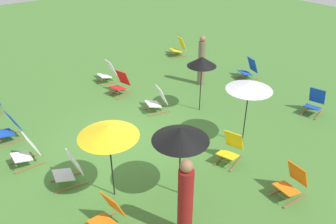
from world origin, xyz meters
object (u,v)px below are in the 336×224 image
(deckchair_10, at_px, (249,70))
(deckchair_12, at_px, (231,149))
(deckchair_5, at_px, (121,84))
(umbrella_3, at_px, (108,131))
(person_0, at_px, (202,62))
(person_1, at_px, (185,201))
(umbrella_2, at_px, (249,86))
(deckchair_1, at_px, (108,72))
(deckchair_3, at_px, (69,170))
(deckchair_11, at_px, (158,100))
(umbrella_1, at_px, (202,62))
(deckchair_8, at_px, (9,128))
(deckchair_4, at_px, (108,215))
(umbrella_0, at_px, (181,134))
(deckchair_2, at_px, (179,48))
(deckchair_6, at_px, (292,182))
(deckchair_7, at_px, (27,151))
(deckchair_0, at_px, (315,103))

(deckchair_10, bearing_deg, deckchair_12, -38.85)
(deckchair_5, xyz_separation_m, umbrella_3, (4.33, -2.81, 1.35))
(person_0, height_order, person_1, person_0)
(umbrella_2, xyz_separation_m, person_1, (1.45, -3.37, -0.85))
(umbrella_3, xyz_separation_m, person_0, (-3.16, 5.58, -0.82))
(deckchair_1, distance_m, umbrella_3, 6.39)
(deckchair_12, bearing_deg, deckchair_3, -133.34)
(deckchair_11, distance_m, umbrella_1, 1.90)
(deckchair_1, relative_size, deckchair_8, 1.00)
(deckchair_4, bearing_deg, person_1, 35.26)
(umbrella_0, relative_size, person_1, 0.97)
(deckchair_2, distance_m, deckchair_8, 8.33)
(deckchair_6, distance_m, umbrella_2, 2.61)
(deckchair_2, relative_size, deckchair_4, 1.02)
(deckchair_10, bearing_deg, deckchair_6, -25.57)
(deckchair_4, bearing_deg, deckchair_3, 169.63)
(umbrella_0, bearing_deg, umbrella_3, -126.27)
(deckchair_2, distance_m, deckchair_3, 8.97)
(umbrella_2, bearing_deg, deckchair_2, 155.08)
(deckchair_4, bearing_deg, deckchair_7, 179.17)
(deckchair_7, height_order, deckchair_12, same)
(deckchair_3, height_order, person_1, person_1)
(umbrella_0, bearing_deg, deckchair_10, 117.76)
(deckchair_6, relative_size, person_1, 0.45)
(deckchair_3, height_order, person_0, person_0)
(deckchair_10, distance_m, deckchair_12, 5.37)
(person_1, bearing_deg, deckchair_2, 92.99)
(deckchair_1, bearing_deg, deckchair_11, 5.95)
(deckchair_1, height_order, deckchair_7, same)
(deckchair_1, distance_m, deckchair_3, 5.72)
(deckchair_0, distance_m, deckchair_5, 6.51)
(deckchair_0, distance_m, deckchair_1, 7.36)
(deckchair_4, xyz_separation_m, deckchair_7, (-3.13, -0.57, 0.00))
(deckchair_12, relative_size, person_0, 0.47)
(deckchair_11, bearing_deg, deckchair_4, -33.33)
(deckchair_1, bearing_deg, person_1, -15.00)
(umbrella_0, bearing_deg, deckchair_5, 162.82)
(deckchair_4, height_order, person_1, person_1)
(deckchair_4, distance_m, deckchair_8, 4.58)
(deckchair_11, bearing_deg, deckchair_8, -91.62)
(deckchair_0, height_order, umbrella_1, umbrella_1)
(deckchair_1, distance_m, deckchair_4, 7.20)
(deckchair_11, distance_m, person_1, 5.08)
(deckchair_5, bearing_deg, deckchair_11, -6.31)
(deckchair_0, relative_size, person_0, 0.46)
(person_1, bearing_deg, deckchair_5, 111.74)
(umbrella_3, xyz_separation_m, person_1, (1.84, 0.53, -0.83))
(deckchair_12, bearing_deg, deckchair_6, -13.09)
(deckchair_5, height_order, deckchair_6, same)
(umbrella_1, bearing_deg, deckchair_6, -14.31)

